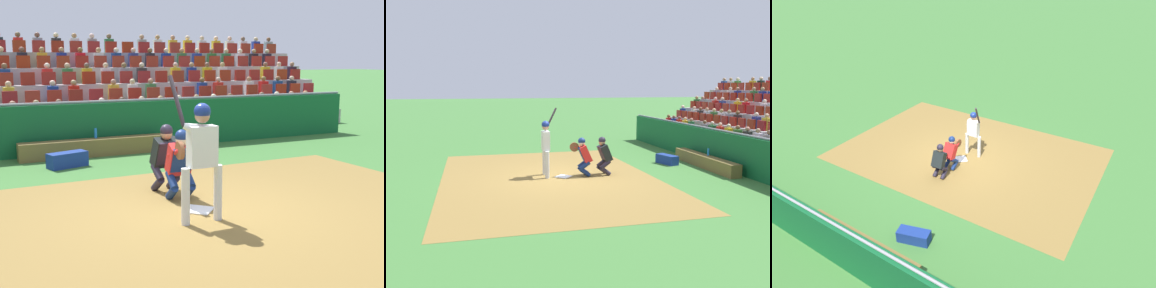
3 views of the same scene
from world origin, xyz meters
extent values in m
plane|color=#3B7032|center=(0.00, 0.00, 0.00)|extent=(160.00, 160.00, 0.00)
cube|color=olive|center=(0.00, 0.50, 0.00)|extent=(9.89, 6.83, 0.01)
cube|color=white|center=(0.00, 0.00, 0.02)|extent=(0.62, 0.62, 0.02)
cylinder|color=silver|center=(-0.06, 0.54, 0.43)|extent=(0.13, 0.13, 0.87)
cylinder|color=silver|center=(0.48, 0.54, 0.43)|extent=(0.13, 0.13, 0.87)
cube|color=silver|center=(0.21, 0.54, 1.17)|extent=(0.44, 0.22, 0.61)
sphere|color=#A5745C|center=(0.21, 0.54, 1.63)|extent=(0.22, 0.22, 0.22)
sphere|color=navy|center=(0.21, 0.54, 1.70)|extent=(0.25, 0.25, 0.25)
cylinder|color=silver|center=(0.26, 0.52, 1.47)|extent=(0.47, 0.14, 0.14)
cylinder|color=silver|center=(0.44, 0.52, 1.47)|extent=(0.17, 0.15, 0.13)
cylinder|color=#2B2229|center=(0.52, 0.31, 1.85)|extent=(0.13, 0.43, 0.74)
sphere|color=black|center=(0.49, 0.49, 1.49)|extent=(0.06, 0.06, 0.06)
cylinder|color=navy|center=(-0.15, -0.68, 0.15)|extent=(0.16, 0.39, 0.34)
cylinder|color=navy|center=(-0.15, -0.68, 0.37)|extent=(0.16, 0.39, 0.33)
cylinder|color=navy|center=(0.17, -0.70, 0.15)|extent=(0.16, 0.39, 0.34)
cylinder|color=navy|center=(0.17, -0.70, 0.37)|extent=(0.16, 0.39, 0.33)
cube|color=red|center=(0.01, -0.72, 0.73)|extent=(0.45, 0.47, 0.60)
cube|color=navy|center=(0.02, -0.61, 0.73)|extent=(0.39, 0.26, 0.44)
sphere|color=beige|center=(0.02, -0.61, 1.09)|extent=(0.22, 0.22, 0.22)
cube|color=black|center=(0.02, -0.61, 1.09)|extent=(0.21, 0.13, 0.20)
sphere|color=navy|center=(0.02, -0.61, 1.15)|extent=(0.24, 0.24, 0.24)
cylinder|color=brown|center=(0.15, -0.40, 0.95)|extent=(0.09, 0.30, 0.30)
cylinder|color=red|center=(0.17, -0.57, 0.88)|extent=(0.13, 0.39, 0.22)
cylinder|color=#251F2E|center=(-0.14, -1.37, 0.15)|extent=(0.16, 0.39, 0.34)
cylinder|color=#251F2E|center=(-0.14, -1.37, 0.37)|extent=(0.16, 0.39, 0.33)
cylinder|color=#251F2E|center=(0.18, -1.35, 0.15)|extent=(0.16, 0.39, 0.34)
cylinder|color=#251F2E|center=(0.18, -1.35, 0.37)|extent=(0.16, 0.39, 0.33)
cube|color=black|center=(0.02, -1.41, 0.73)|extent=(0.45, 0.46, 0.60)
cube|color=#251F2E|center=(0.02, -1.29, 0.73)|extent=(0.39, 0.25, 0.44)
sphere|color=#A97D5B|center=(0.02, -1.30, 1.10)|extent=(0.22, 0.22, 0.22)
cube|color=black|center=(0.02, -1.30, 1.10)|extent=(0.20, 0.13, 0.20)
sphere|color=#251F2E|center=(0.02, -1.30, 1.16)|extent=(0.24, 0.24, 0.24)
cube|color=#10552A|center=(0.00, -5.83, 0.65)|extent=(16.13, 0.24, 1.30)
cylinder|color=gray|center=(0.00, -5.83, 1.34)|extent=(16.13, 0.07, 0.07)
cube|color=brown|center=(0.33, -5.28, 0.22)|extent=(3.78, 0.40, 0.44)
cylinder|color=blue|center=(0.29, -5.38, 0.57)|extent=(0.07, 0.07, 0.26)
cube|color=navy|center=(1.25, -4.25, 0.17)|extent=(0.96, 0.61, 0.34)
cube|color=maroon|center=(0.66, -7.96, 0.74)|extent=(0.44, 0.10, 0.42)
cube|color=gray|center=(0.66, -8.19, 0.79)|extent=(0.32, 0.22, 0.52)
sphere|color=brown|center=(0.66, -8.19, 1.15)|extent=(0.19, 0.19, 0.19)
cube|color=maroon|center=(1.32, -7.96, 0.74)|extent=(0.44, 0.10, 0.42)
cube|color=silver|center=(1.32, -8.19, 0.79)|extent=(0.32, 0.22, 0.52)
sphere|color=#9F7B57|center=(1.32, -8.19, 1.15)|extent=(0.19, 0.19, 0.19)
cube|color=maroon|center=(1.99, -7.96, 0.74)|extent=(0.44, 0.10, 0.42)
cube|color=#272D28|center=(1.99, -8.19, 0.79)|extent=(0.32, 0.22, 0.52)
sphere|color=#B2765E|center=(1.99, -8.19, 1.15)|extent=(0.19, 0.19, 0.19)
cube|color=maroon|center=(2.65, -7.96, 0.74)|extent=(0.44, 0.10, 0.42)
cube|color=#36792E|center=(2.65, -8.19, 0.79)|extent=(0.32, 0.22, 0.52)
sphere|color=brown|center=(2.65, -8.19, 1.15)|extent=(0.19, 0.19, 0.19)
cube|color=maroon|center=(3.31, -7.96, 0.74)|extent=(0.44, 0.10, 0.42)
cube|color=gold|center=(3.31, -8.19, 0.79)|extent=(0.32, 0.22, 0.52)
sphere|color=beige|center=(3.31, -8.19, 1.15)|extent=(0.19, 0.19, 0.19)
cube|color=maroon|center=(3.97, -7.96, 0.74)|extent=(0.44, 0.10, 0.42)
cube|color=red|center=(3.97, -8.19, 0.79)|extent=(0.32, 0.22, 0.52)
sphere|color=#D5AB8B|center=(3.97, -8.19, 1.15)|extent=(0.19, 0.19, 0.19)
cube|color=maroon|center=(4.63, -7.96, 0.74)|extent=(0.44, 0.10, 0.42)
cube|color=#236837|center=(4.63, -8.19, 0.79)|extent=(0.32, 0.22, 0.52)
sphere|color=beige|center=(4.63, -8.19, 1.15)|extent=(0.19, 0.19, 0.19)
cube|color=maroon|center=(5.29, -7.96, 0.74)|extent=(0.44, 0.10, 0.42)
cube|color=gray|center=(5.29, -8.19, 0.79)|extent=(0.32, 0.22, 0.52)
sphere|color=brown|center=(5.29, -8.19, 1.15)|extent=(0.19, 0.19, 0.19)
cube|color=maroon|center=(5.96, -7.96, 0.74)|extent=(0.44, 0.10, 0.42)
cube|color=maroon|center=(6.62, -7.96, 0.74)|extent=(0.44, 0.10, 0.42)
cube|color=#24763E|center=(6.62, -8.19, 0.79)|extent=(0.32, 0.22, 0.52)
sphere|color=#AF735B|center=(6.62, -8.19, 1.15)|extent=(0.19, 0.19, 0.19)
cube|color=maroon|center=(7.28, -7.96, 0.74)|extent=(0.44, 0.10, 0.42)
cube|color=gold|center=(7.28, -8.19, 0.79)|extent=(0.32, 0.22, 0.52)
sphere|color=tan|center=(7.28, -8.19, 1.15)|extent=(0.19, 0.19, 0.19)
cube|color=maroon|center=(7.94, -7.96, 0.74)|extent=(0.44, 0.10, 0.42)
cube|color=red|center=(7.94, -8.19, 0.79)|extent=(0.32, 0.22, 0.52)
sphere|color=brown|center=(7.94, -8.19, 1.15)|extent=(0.19, 0.19, 0.19)
cube|color=maroon|center=(8.60, -7.96, 0.74)|extent=(0.44, 0.10, 0.42)
cube|color=navy|center=(8.60, -8.19, 0.79)|extent=(0.32, 0.22, 0.52)
sphere|color=brown|center=(8.60, -8.19, 1.15)|extent=(0.19, 0.19, 0.19)
cube|color=maroon|center=(9.26, -7.96, 0.74)|extent=(0.44, 0.10, 0.42)
cube|color=red|center=(9.26, -8.19, 0.79)|extent=(0.32, 0.22, 0.52)
sphere|color=brown|center=(9.26, -8.19, 1.15)|extent=(0.19, 0.19, 0.19)
cube|color=maroon|center=(1.99, -8.85, 1.28)|extent=(0.44, 0.10, 0.42)
cube|color=gold|center=(1.99, -9.08, 1.33)|extent=(0.32, 0.22, 0.52)
sphere|color=#D9A880|center=(1.99, -9.08, 1.69)|extent=(0.19, 0.19, 0.19)
cube|color=maroon|center=(2.65, -8.85, 1.28)|extent=(0.44, 0.10, 0.42)
cube|color=navy|center=(2.65, -9.08, 1.33)|extent=(0.32, 0.22, 0.52)
sphere|color=beige|center=(2.65, -9.08, 1.69)|extent=(0.19, 0.19, 0.19)
cube|color=maroon|center=(3.31, -8.85, 1.28)|extent=(0.44, 0.10, 0.42)
cube|color=maroon|center=(3.97, -8.85, 1.28)|extent=(0.44, 0.10, 0.42)
cube|color=#2E2726|center=(3.97, -9.08, 1.33)|extent=(0.32, 0.22, 0.52)
sphere|color=brown|center=(3.97, -9.08, 1.69)|extent=(0.19, 0.19, 0.19)
cube|color=maroon|center=(4.63, -8.85, 1.28)|extent=(0.44, 0.10, 0.42)
cube|color=gray|center=(4.63, -9.08, 1.33)|extent=(0.32, 0.22, 0.52)
sphere|color=#9F7A5E|center=(4.63, -9.08, 1.69)|extent=(0.19, 0.19, 0.19)
cube|color=maroon|center=(5.29, -8.85, 1.28)|extent=(0.44, 0.10, 0.42)
cube|color=white|center=(5.29, -9.08, 1.33)|extent=(0.32, 0.22, 0.52)
sphere|color=#A37E4E|center=(5.29, -9.08, 1.69)|extent=(0.19, 0.19, 0.19)
cube|color=maroon|center=(5.96, -8.85, 1.28)|extent=(0.44, 0.10, 0.42)
cube|color=#347037|center=(5.96, -9.08, 1.33)|extent=(0.32, 0.22, 0.52)
sphere|color=#D9AD7D|center=(5.96, -9.08, 1.69)|extent=(0.19, 0.19, 0.19)
cube|color=maroon|center=(6.62, -8.85, 1.28)|extent=(0.44, 0.10, 0.42)
cube|color=silver|center=(6.62, -9.08, 1.33)|extent=(0.32, 0.22, 0.52)
sphere|color=#AE7A5B|center=(6.62, -9.08, 1.69)|extent=(0.19, 0.19, 0.19)
cube|color=maroon|center=(7.28, -8.85, 1.28)|extent=(0.44, 0.10, 0.42)
cube|color=#2C292A|center=(7.28, -9.08, 1.33)|extent=(0.32, 0.22, 0.52)
sphere|color=brown|center=(7.28, -9.08, 1.69)|extent=(0.19, 0.19, 0.19)
cube|color=maroon|center=(7.94, -8.85, 1.28)|extent=(0.44, 0.10, 0.42)
cube|color=silver|center=(7.94, -9.08, 1.33)|extent=(0.32, 0.22, 0.52)
sphere|color=#D3AC89|center=(7.94, -9.08, 1.69)|extent=(0.19, 0.19, 0.19)
cube|color=maroon|center=(8.60, -8.85, 1.28)|extent=(0.44, 0.10, 0.42)
cube|color=maroon|center=(9.26, -8.85, 1.28)|extent=(0.44, 0.10, 0.42)
cube|color=navy|center=(9.26, -9.08, 1.33)|extent=(0.32, 0.22, 0.52)
sphere|color=beige|center=(9.26, -9.08, 1.69)|extent=(0.19, 0.19, 0.19)
cube|color=maroon|center=(2.65, -9.73, 1.81)|extent=(0.44, 0.10, 0.42)
cube|color=maroon|center=(3.31, -9.73, 1.81)|extent=(0.44, 0.10, 0.42)
cube|color=white|center=(3.31, -9.97, 1.86)|extent=(0.32, 0.22, 0.52)
sphere|color=beige|center=(3.31, -9.97, 2.22)|extent=(0.19, 0.19, 0.19)
cube|color=maroon|center=(3.97, -9.73, 1.81)|extent=(0.44, 0.10, 0.42)
cube|color=maroon|center=(4.63, -9.73, 1.81)|extent=(0.44, 0.10, 0.42)
cube|color=red|center=(4.63, -9.97, 1.86)|extent=(0.32, 0.22, 0.52)
sphere|color=#A1774F|center=(4.63, -9.97, 2.22)|extent=(0.19, 0.19, 0.19)
cube|color=maroon|center=(5.29, -9.73, 1.81)|extent=(0.44, 0.10, 0.42)
cube|color=yellow|center=(5.29, -9.97, 1.86)|extent=(0.32, 0.22, 0.52)
sphere|color=tan|center=(5.29, -9.97, 2.22)|extent=(0.19, 0.19, 0.19)
cube|color=maroon|center=(5.96, -9.73, 1.81)|extent=(0.44, 0.10, 0.42)
cube|color=maroon|center=(6.62, -9.73, 1.81)|extent=(0.44, 0.10, 0.42)
cube|color=navy|center=(6.62, -9.97, 1.86)|extent=(0.32, 0.22, 0.52)
sphere|color=#CBA58B|center=(6.62, -9.97, 2.22)|extent=(0.19, 0.19, 0.19)
cube|color=maroon|center=(7.28, -9.73, 1.81)|extent=(0.44, 0.10, 0.42)
cube|color=red|center=(7.28, -9.97, 1.86)|extent=(0.32, 0.22, 0.52)
sphere|color=beige|center=(7.28, -9.97, 2.22)|extent=(0.19, 0.19, 0.19)
cube|color=maroon|center=(7.94, -9.73, 1.81)|extent=(0.44, 0.10, 0.42)
cube|color=maroon|center=(8.60, -9.73, 1.81)|extent=(0.44, 0.10, 0.42)
cube|color=gray|center=(8.60, -9.97, 1.86)|extent=(0.32, 0.22, 0.52)
sphere|color=#A2765F|center=(8.60, -9.97, 2.22)|extent=(0.19, 0.19, 0.19)
cube|color=maroon|center=(9.26, -9.73, 1.81)|extent=(0.44, 0.10, 0.42)
cube|color=#316B33|center=(9.26, -9.97, 1.86)|extent=(0.32, 0.22, 0.52)
sphere|color=#A9764E|center=(9.26, -9.97, 2.22)|extent=(0.19, 0.19, 0.19)
cube|color=maroon|center=(3.97, -10.62, 2.34)|extent=(0.44, 0.10, 0.42)
cube|color=maroon|center=(4.63, -10.62, 2.34)|extent=(0.44, 0.10, 0.42)
cube|color=#273494|center=(4.63, -10.85, 2.39)|extent=(0.32, 0.22, 0.52)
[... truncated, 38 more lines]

